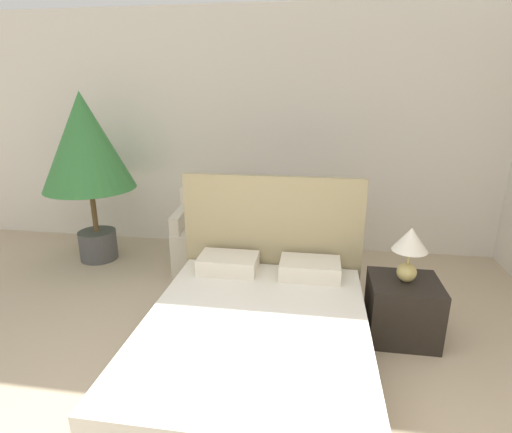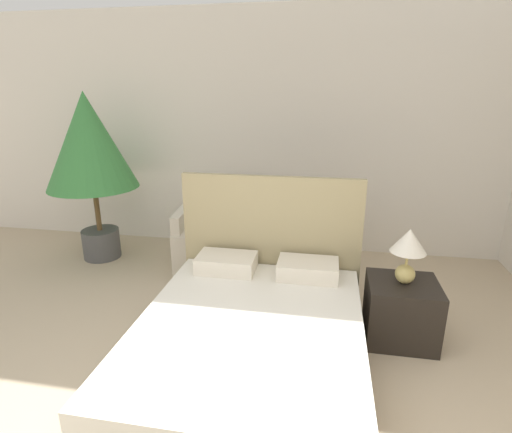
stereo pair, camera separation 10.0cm
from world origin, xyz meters
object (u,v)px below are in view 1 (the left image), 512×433
object	(u,v)px
armchair_near_window_left	(203,242)
nightstand	(402,309)
potted_palm	(86,148)
table_lamp	(410,246)
armchair_near_window_right	(284,247)
bed	(257,338)

from	to	relation	value
armchair_near_window_left	nightstand	bearing A→B (deg)	-34.54
nightstand	potted_palm	bearing A→B (deg)	161.41
table_lamp	armchair_near_window_right	bearing A→B (deg)	134.65
potted_palm	table_lamp	bearing A→B (deg)	-18.54
armchair_near_window_left	nightstand	world-z (taller)	armchair_near_window_left
armchair_near_window_left	armchair_near_window_right	xyz separation A→B (m)	(0.92, 0.00, 0.00)
potted_palm	nightstand	size ratio (longest dim) A/B	3.57
table_lamp	bed	bearing A→B (deg)	-151.70
armchair_near_window_left	potted_palm	world-z (taller)	potted_palm
bed	armchair_near_window_right	distance (m)	1.68
bed	table_lamp	world-z (taller)	bed
bed	nightstand	bearing A→B (deg)	28.10
armchair_near_window_left	table_lamp	xyz separation A→B (m)	(1.99, -1.08, 0.50)
armchair_near_window_left	armchair_near_window_right	size ratio (longest dim) A/B	1.00
table_lamp	armchair_near_window_left	bearing A→B (deg)	151.52
potted_palm	nightstand	bearing A→B (deg)	-18.59
armchair_near_window_left	armchair_near_window_right	distance (m)	0.92
potted_palm	table_lamp	distance (m)	3.54
bed	armchair_near_window_right	size ratio (longest dim) A/B	2.30
armchair_near_window_left	nightstand	size ratio (longest dim) A/B	1.58
bed	armchair_near_window_left	xyz separation A→B (m)	(-0.87, 1.68, 0.03)
armchair_near_window_right	potted_palm	bearing A→B (deg)	174.87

